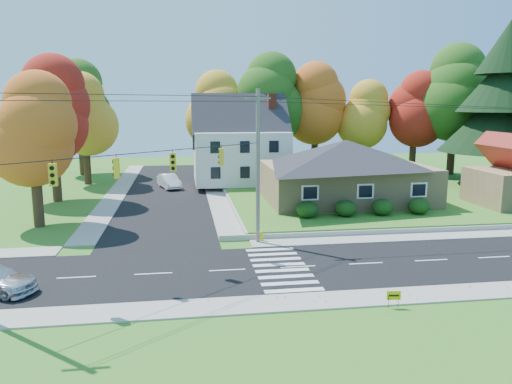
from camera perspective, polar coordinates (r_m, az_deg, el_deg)
ground at (r=28.48m, az=4.82°, el=-8.54°), size 120.00×120.00×0.00m
road_main at (r=28.47m, az=4.82°, el=-8.52°), size 90.00×8.00×0.02m
road_cross at (r=53.06m, az=-10.14°, el=0.12°), size 8.00×44.00×0.02m
sidewalk_north at (r=33.13m, az=2.84°, el=-5.75°), size 90.00×2.00×0.08m
sidewalk_south at (r=23.93m, az=7.61°, el=-12.20°), size 90.00×2.00×0.08m
lawn at (r=51.78m, az=13.58°, el=0.01°), size 30.00×30.00×0.50m
ranch_house at (r=44.97m, az=10.18°, el=2.53°), size 14.60×10.60×5.40m
colonial_house at (r=54.80m, az=-1.77°, el=5.41°), size 10.40×8.40×9.60m
hedge_row at (r=39.40m, az=12.25°, el=-1.76°), size 10.70×1.70×1.27m
traffic_infrastructure at (r=28.54m, az=4.06°, el=2.15°), size 38.10×10.66×10.00m
tree_lot_0 at (r=60.40m, az=-4.41°, el=9.36°), size 6.72×6.72×12.51m
tree_lot_1 at (r=60.13m, az=1.46°, el=10.63°), size 7.84×7.84×14.60m
tree_lot_2 at (r=62.40m, az=6.81°, el=9.94°), size 7.28×7.28×13.56m
tree_lot_3 at (r=63.31m, az=12.34°, el=8.60°), size 6.16×6.16×11.47m
tree_lot_4 at (r=64.75m, az=17.71°, el=8.97°), size 6.72×6.72×12.51m
tree_lot_5 at (r=64.85m, az=21.82°, el=10.46°), size 8.40×8.40×15.64m
conifer_east_a at (r=58.60m, az=26.57°, el=9.37°), size 12.80×12.80×16.96m
tree_west_0 at (r=39.77m, az=-24.21°, el=6.45°), size 6.16×6.16×11.47m
tree_west_1 at (r=49.65m, az=-22.33°, el=8.65°), size 7.28×7.28×13.56m
tree_west_2 at (r=59.24m, az=-19.04°, el=8.34°), size 6.72×6.72×12.51m
tree_west_3 at (r=67.46m, az=-19.56°, el=9.58°), size 7.84×7.84×14.60m
white_car at (r=54.64m, az=-9.90°, el=1.22°), size 2.86×4.80×1.49m
fire_hydrant at (r=33.26m, az=0.62°, el=-5.10°), size 0.43×0.33×0.75m
yard_sign at (r=23.68m, az=15.47°, el=-11.36°), size 0.64×0.11×0.80m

